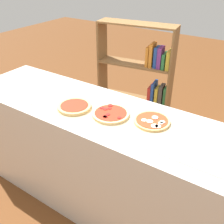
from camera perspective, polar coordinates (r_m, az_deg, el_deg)
ground_plane at (r=2.47m, az=0.00°, el=-19.49°), size 12.00×12.00×0.00m
counter at (r=2.13m, az=0.00°, el=-11.39°), size 2.54×0.65×0.94m
parchment_paper at (r=1.85m, az=0.00°, el=-0.51°), size 2.08×0.44×0.00m
pizza_plain_0 at (r=1.94m, az=-8.17°, el=1.19°), size 0.25×0.25×0.02m
pizza_pepperoni_1 at (r=1.83m, az=-0.30°, el=-0.40°), size 0.26×0.26×0.03m
pizza_mozzarella_2 at (r=1.77m, az=8.68°, el=-1.95°), size 0.24×0.24×0.02m
bookshelf at (r=3.01m, az=6.82°, el=6.02°), size 0.86×0.34×1.32m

